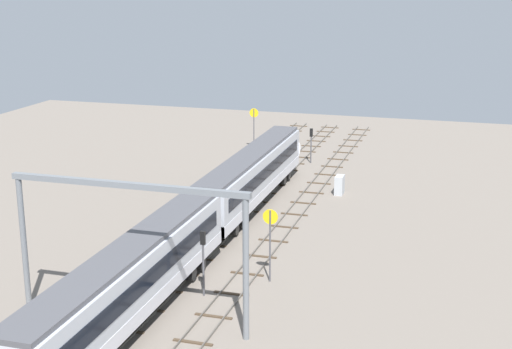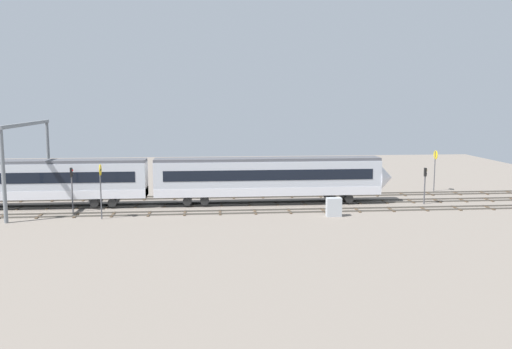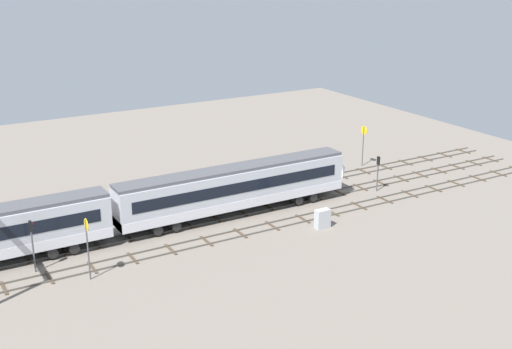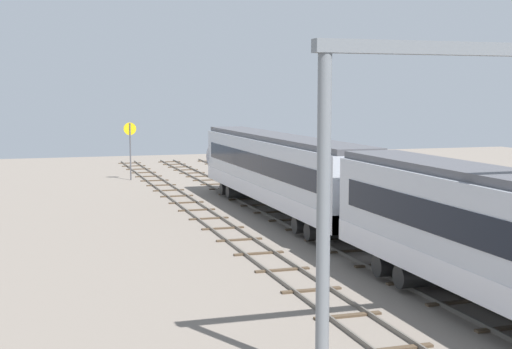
# 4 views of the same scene
# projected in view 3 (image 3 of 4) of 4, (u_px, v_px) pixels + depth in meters

# --- Properties ---
(ground_plane) EXTENTS (99.15, 99.15, 0.00)m
(ground_plane) POSITION_uv_depth(u_px,v_px,m) (203.00, 222.00, 63.02)
(ground_plane) COLOR slate
(track_near_foreground) EXTENTS (83.15, 2.40, 0.16)m
(track_near_foreground) POSITION_uv_depth(u_px,v_px,m) (224.00, 237.00, 59.43)
(track_near_foreground) COLOR #59544C
(track_near_foreground) RESTS_ON ground
(track_with_train) EXTENTS (83.15, 2.40, 0.16)m
(track_with_train) POSITION_uv_depth(u_px,v_px,m) (203.00, 221.00, 63.00)
(track_with_train) COLOR #59544C
(track_with_train) RESTS_ON ground
(track_middle) EXTENTS (83.15, 2.40, 0.16)m
(track_middle) POSITION_uv_depth(u_px,v_px,m) (184.00, 207.00, 66.56)
(track_middle) COLOR #59544C
(track_middle) RESTS_ON ground
(train) EXTENTS (50.40, 3.24, 4.80)m
(train) POSITION_uv_depth(u_px,v_px,m) (118.00, 212.00, 58.21)
(train) COLOR #B7BCC6
(train) RESTS_ON ground
(speed_sign_near_foreground) EXTENTS (0.14, 1.08, 5.00)m
(speed_sign_near_foreground) POSITION_uv_depth(u_px,v_px,m) (363.00, 139.00, 78.84)
(speed_sign_near_foreground) COLOR #4C4C51
(speed_sign_near_foreground) RESTS_ON ground
(speed_sign_mid_trackside) EXTENTS (0.14, 1.04, 5.16)m
(speed_sign_mid_trackside) POSITION_uv_depth(u_px,v_px,m) (87.00, 239.00, 50.68)
(speed_sign_mid_trackside) COLOR #4C4C51
(speed_sign_mid_trackside) RESTS_ON ground
(signal_light_trackside_approach) EXTENTS (0.31, 0.32, 4.45)m
(signal_light_trackside_approach) POSITION_uv_depth(u_px,v_px,m) (32.00, 239.00, 52.07)
(signal_light_trackside_approach) COLOR #4C4C51
(signal_light_trackside_approach) RESTS_ON ground
(signal_light_trackside_departure) EXTENTS (0.31, 0.32, 3.91)m
(signal_light_trackside_departure) POSITION_uv_depth(u_px,v_px,m) (378.00, 168.00, 70.44)
(signal_light_trackside_departure) COLOR #4C4C51
(signal_light_trackside_departure) RESTS_ON ground
(relay_cabinet) EXTENTS (1.45, 0.77, 1.80)m
(relay_cabinet) POSITION_uv_depth(u_px,v_px,m) (322.00, 219.00, 61.36)
(relay_cabinet) COLOR #B2B7BC
(relay_cabinet) RESTS_ON ground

